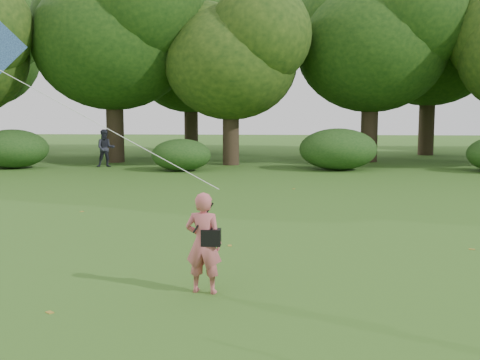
{
  "coord_description": "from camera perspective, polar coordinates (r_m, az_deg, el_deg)",
  "views": [
    {
      "loc": [
        0.16,
        -9.32,
        2.92
      ],
      "look_at": [
        -0.5,
        2.0,
        1.5
      ],
      "focal_mm": 45.0,
      "sensor_mm": 36.0,
      "label": 1
    }
  ],
  "objects": [
    {
      "name": "tree_line",
      "position": [
        32.35,
        6.14,
        11.85
      ],
      "size": [
        54.7,
        15.3,
        9.48
      ],
      "color": "#3A2D1E",
      "rests_on": "ground"
    },
    {
      "name": "fallen_leaves",
      "position": [
        12.2,
        -0.17,
        -6.69
      ],
      "size": [
        10.83,
        15.13,
        0.01
      ],
      "color": "olive",
      "rests_on": "ground"
    },
    {
      "name": "ground",
      "position": [
        9.77,
        2.28,
        -10.26
      ],
      "size": [
        100.0,
        100.0,
        0.0
      ],
      "primitive_type": "plane",
      "color": "#265114",
      "rests_on": "ground"
    },
    {
      "name": "man_kite_flyer",
      "position": [
        9.39,
        -3.47,
        -5.96
      ],
      "size": [
        0.64,
        0.47,
        1.59
      ],
      "primitive_type": "imported",
      "rotation": [
        0.0,
        0.0,
        2.97
      ],
      "color": "#C25B60",
      "rests_on": "ground"
    },
    {
      "name": "bystander_left",
      "position": [
        29.04,
        -12.64,
        2.95
      ],
      "size": [
        1.02,
        0.9,
        1.78
      ],
      "primitive_type": "imported",
      "rotation": [
        0.0,
        0.0,
        0.3
      ],
      "color": "#242530",
      "rests_on": "ground"
    },
    {
      "name": "crossbody_bag",
      "position": [
        9.32,
        -2.78,
        -5.39
      ],
      "size": [
        0.43,
        0.2,
        0.67
      ],
      "color": "black",
      "rests_on": "ground"
    },
    {
      "name": "shrub_band",
      "position": [
        27.02,
        1.46,
        2.75
      ],
      "size": [
        39.15,
        3.22,
        1.88
      ],
      "color": "#264919",
      "rests_on": "ground"
    }
  ]
}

